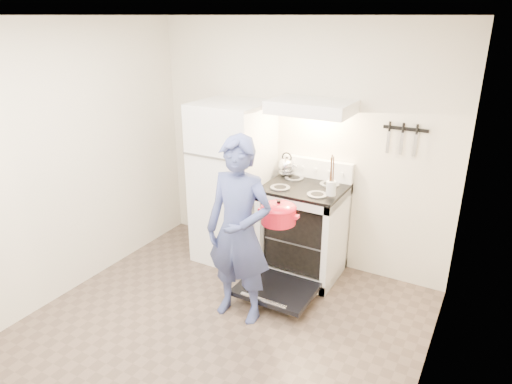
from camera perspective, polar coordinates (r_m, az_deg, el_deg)
floor at (r=3.90m, az=-6.90°, el=-18.80°), size 3.60×3.60×0.00m
back_wall at (r=4.72m, az=5.30°, el=5.80°), size 3.20×0.02×2.50m
refrigerator at (r=4.81m, az=-2.90°, el=1.15°), size 0.70×0.70×1.70m
stove_body at (r=4.64m, az=5.91°, el=-4.98°), size 0.76×0.65×0.92m
cooktop at (r=4.45m, az=6.14°, el=0.52°), size 0.76×0.65×0.03m
backsplash at (r=4.66m, az=7.59°, el=2.92°), size 0.76×0.07×0.20m
oven_door at (r=4.33m, az=2.52°, el=-12.03°), size 0.70×0.54×0.04m
oven_rack at (r=4.65m, az=5.90°, el=-5.20°), size 0.60×0.52×0.01m
range_hood at (r=4.31m, az=6.95°, el=10.52°), size 0.76×0.50×0.12m
knife_strip at (r=4.33m, az=18.22°, el=7.51°), size 0.40×0.02×0.03m
pizza_stone at (r=4.57m, az=6.39°, el=-5.52°), size 0.35×0.35×0.02m
tea_kettle at (r=4.69m, az=3.85°, el=3.50°), size 0.20×0.17×0.25m
utensil_jar at (r=4.16m, az=9.35°, el=0.48°), size 0.10×0.10×0.13m
person at (r=3.82m, az=-2.14°, el=-4.95°), size 0.61×0.42×1.63m
dutch_oven at (r=3.89m, az=2.82°, el=-2.91°), size 0.37×0.30×0.24m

